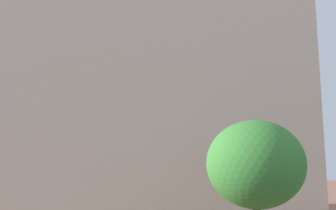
# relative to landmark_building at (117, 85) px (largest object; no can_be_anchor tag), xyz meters

# --- Properties ---
(landmark_building) EXTENTS (28.52, 10.43, 34.30)m
(landmark_building) POSITION_rel_landmark_building_xyz_m (0.00, 0.00, 0.00)
(landmark_building) COLOR beige
(landmark_building) RESTS_ON ground_plane
(tree_curb_far) EXTENTS (4.30, 4.30, 5.67)m
(tree_curb_far) POSITION_rel_landmark_building_xyz_m (7.23, -11.95, -6.02)
(tree_curb_far) COLOR brown
(tree_curb_far) RESTS_ON ground_plane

